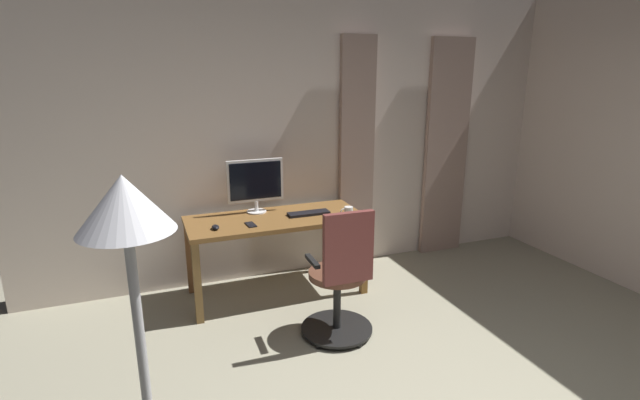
{
  "coord_description": "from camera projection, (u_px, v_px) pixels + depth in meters",
  "views": [
    {
      "loc": [
        1.52,
        1.33,
        2.0
      ],
      "look_at": [
        0.26,
        -1.93,
        1.03
      ],
      "focal_mm": 26.37,
      "sensor_mm": 36.0,
      "label": 1
    }
  ],
  "objects": [
    {
      "name": "curtain_left_panel",
      "position": [
        446.0,
        149.0,
        5.1
      ],
      "size": [
        0.51,
        0.06,
        2.32
      ],
      "primitive_type": "cube",
      "color": "gray",
      "rests_on": "ground"
    },
    {
      "name": "computer_mouse",
      "position": [
        215.0,
        227.0,
        3.86
      ],
      "size": [
        0.06,
        0.1,
        0.04
      ],
      "primitive_type": "ellipsoid",
      "color": "black",
      "rests_on": "desk"
    },
    {
      "name": "cell_phone_face_up",
      "position": [
        251.0,
        225.0,
        3.96
      ],
      "size": [
        0.08,
        0.15,
        0.01
      ],
      "primitive_type": "cube",
      "rotation": [
        0.0,
        0.0,
        0.1
      ],
      "color": "black",
      "rests_on": "desk"
    },
    {
      "name": "office_chair",
      "position": [
        341.0,
        281.0,
        3.51
      ],
      "size": [
        0.56,
        0.56,
        1.05
      ],
      "rotation": [
        0.0,
        0.0,
        3.12
      ],
      "color": "black",
      "rests_on": "ground"
    },
    {
      "name": "desk",
      "position": [
        276.0,
        227.0,
        4.2
      ],
      "size": [
        1.56,
        0.67,
        0.73
      ],
      "color": "brown",
      "rests_on": "ground"
    },
    {
      "name": "mug_coffee",
      "position": [
        348.0,
        211.0,
        4.2
      ],
      "size": [
        0.12,
        0.08,
        0.09
      ],
      "color": "white",
      "rests_on": "desk"
    },
    {
      "name": "back_room_partition",
      "position": [
        305.0,
        135.0,
        4.6
      ],
      "size": [
        5.42,
        0.1,
        2.76
      ],
      "primitive_type": "cube",
      "color": "beige",
      "rests_on": "ground"
    },
    {
      "name": "computer_keyboard",
      "position": [
        309.0,
        213.0,
        4.25
      ],
      "size": [
        0.38,
        0.12,
        0.02
      ],
      "primitive_type": "cube",
      "color": "black",
      "rests_on": "desk"
    },
    {
      "name": "curtain_right_panel",
      "position": [
        357.0,
        156.0,
        4.73
      ],
      "size": [
        0.36,
        0.06,
        2.32
      ],
      "primitive_type": "cube",
      "color": "gray",
      "rests_on": "ground"
    },
    {
      "name": "floor_lamp",
      "position": [
        136.0,
        300.0,
        1.35
      ],
      "size": [
        0.28,
        0.28,
        1.73
      ],
      "color": "black",
      "rests_on": "ground"
    },
    {
      "name": "computer_monitor",
      "position": [
        255.0,
        183.0,
        4.25
      ],
      "size": [
        0.51,
        0.18,
        0.49
      ],
      "color": "white",
      "rests_on": "desk"
    }
  ]
}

